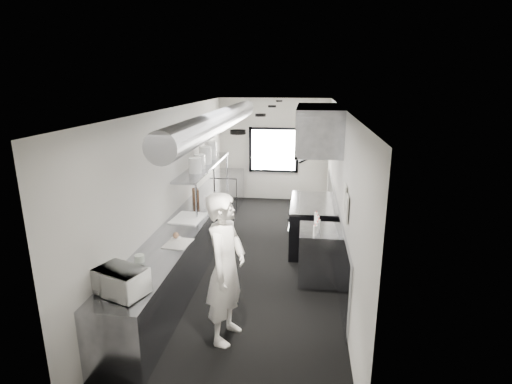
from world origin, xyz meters
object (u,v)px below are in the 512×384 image
(far_work_table, at_px, (228,189))
(plate_stack_c, at_px, (205,155))
(microwave, at_px, (121,281))
(squeeze_bottle_a, at_px, (315,231))
(knife_block, at_px, (196,195))
(squeeze_bottle_b, at_px, (317,228))
(pass_shelf, at_px, (205,166))
(range, at_px, (311,224))
(bottle_station, at_px, (318,255))
(plate_stack_b, at_px, (200,162))
(exhaust_hood, at_px, (318,128))
(small_plate, at_px, (176,238))
(squeeze_bottle_c, at_px, (319,224))
(deli_tub_b, at_px, (140,258))
(line_cook, at_px, (226,268))
(prep_counter, at_px, (188,243))
(cutting_board, at_px, (188,218))
(plate_stack_a, at_px, (195,165))
(plate_stack_d, at_px, (211,150))
(squeeze_bottle_e, at_px, (316,217))
(deli_tub_a, at_px, (131,270))
(squeeze_bottle_d, at_px, (318,221))

(far_work_table, xyz_separation_m, plate_stack_c, (-0.04, -2.08, 1.30))
(microwave, xyz_separation_m, squeeze_bottle_a, (2.23, 2.07, -0.07))
(knife_block, bearing_deg, squeeze_bottle_b, -56.22)
(pass_shelf, xyz_separation_m, range, (2.23, -0.30, -1.07))
(bottle_station, relative_size, plate_stack_b, 3.19)
(exhaust_hood, xyz_separation_m, small_plate, (-2.16, -2.08, -1.48))
(small_plate, bearing_deg, squeeze_bottle_c, 17.75)
(deli_tub_b, bearing_deg, line_cook, -10.55)
(small_plate, height_order, squeeze_bottle_a, squeeze_bottle_a)
(pass_shelf, height_order, plate_stack_b, plate_stack_b)
(plate_stack_c, distance_m, squeeze_bottle_b, 3.12)
(bottle_station, height_order, plate_stack_c, plate_stack_c)
(range, relative_size, small_plate, 9.50)
(prep_counter, height_order, plate_stack_b, plate_stack_b)
(deli_tub_b, relative_size, small_plate, 0.80)
(cutting_board, height_order, plate_stack_a, plate_stack_a)
(plate_stack_c, bearing_deg, plate_stack_d, 91.00)
(pass_shelf, height_order, small_plate, pass_shelf)
(cutting_board, height_order, squeeze_bottle_e, squeeze_bottle_e)
(knife_block, xyz_separation_m, squeeze_bottle_b, (2.40, -1.47, -0.03))
(line_cook, height_order, plate_stack_b, line_cook)
(bottle_station, xyz_separation_m, plate_stack_b, (-2.34, 1.33, 1.26))
(plate_stack_d, bearing_deg, microwave, -89.51)
(bottle_station, bearing_deg, plate_stack_c, 142.17)
(plate_stack_b, distance_m, squeeze_bottle_b, 2.83)
(cutting_board, bearing_deg, plate_stack_d, 91.50)
(line_cook, height_order, plate_stack_d, line_cook)
(pass_shelf, bearing_deg, small_plate, -86.95)
(bottle_station, distance_m, squeeze_bottle_c, 0.53)
(exhaust_hood, bearing_deg, deli_tub_a, -125.99)
(pass_shelf, distance_m, line_cook, 3.67)
(knife_block, bearing_deg, deli_tub_a, -114.22)
(plate_stack_c, bearing_deg, squeeze_bottle_e, -33.00)
(plate_stack_c, bearing_deg, squeeze_bottle_d, -35.61)
(squeeze_bottle_b, height_order, squeeze_bottle_d, same)
(prep_counter, relative_size, knife_block, 24.26)
(plate_stack_c, xyz_separation_m, squeeze_bottle_b, (2.29, -1.97, -0.76))
(squeeze_bottle_d, relative_size, squeeze_bottle_e, 0.98)
(squeeze_bottle_c, bearing_deg, squeeze_bottle_e, 96.29)
(plate_stack_a, bearing_deg, small_plate, -86.14)
(line_cook, bearing_deg, far_work_table, 22.19)
(pass_shelf, distance_m, deli_tub_b, 3.28)
(bottle_station, distance_m, line_cook, 2.20)
(line_cook, xyz_separation_m, plate_stack_d, (-1.13, 4.07, 0.78))
(plate_stack_a, xyz_separation_m, squeeze_bottle_b, (2.28, -1.10, -0.72))
(squeeze_bottle_d, bearing_deg, small_plate, -158.72)
(bottle_station, xyz_separation_m, plate_stack_d, (-2.35, 2.31, 1.32))
(prep_counter, height_order, squeeze_bottle_e, squeeze_bottle_e)
(knife_block, bearing_deg, bottle_station, -53.01)
(plate_stack_a, bearing_deg, squeeze_bottle_d, -18.93)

